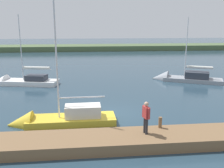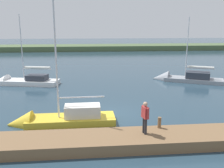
% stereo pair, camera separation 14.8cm
% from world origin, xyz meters
% --- Properties ---
extents(ground_plane, '(200.00, 200.00, 0.00)m').
position_xyz_m(ground_plane, '(0.00, 0.00, 0.00)').
color(ground_plane, '#263D4C').
extents(far_shoreline, '(180.00, 8.00, 2.40)m').
position_xyz_m(far_shoreline, '(0.00, -46.02, 0.00)').
color(far_shoreline, '#4C603D').
rests_on(far_shoreline, ground_plane).
extents(dock_pier, '(22.79, 2.19, 0.58)m').
position_xyz_m(dock_pier, '(0.00, 4.76, 0.29)').
color(dock_pier, brown).
rests_on(dock_pier, ground_plane).
extents(mooring_post_far, '(0.19, 0.19, 0.61)m').
position_xyz_m(mooring_post_far, '(-2.28, 3.99, 0.89)').
color(mooring_post_far, brown).
rests_on(mooring_post_far, dock_pier).
extents(sailboat_far_left, '(7.45, 3.38, 8.04)m').
position_xyz_m(sailboat_far_left, '(8.72, -9.90, 0.14)').
color(sailboat_far_left, white).
rests_on(sailboat_far_left, ground_plane).
extents(sailboat_behind_pier, '(7.66, 5.01, 7.82)m').
position_xyz_m(sailboat_behind_pier, '(-8.77, -9.81, 0.20)').
color(sailboat_behind_pier, gray).
rests_on(sailboat_behind_pier, ground_plane).
extents(sailboat_mid_channel, '(6.72, 1.79, 8.51)m').
position_xyz_m(sailboat_mid_channel, '(3.64, 1.47, 0.20)').
color(sailboat_mid_channel, gold).
rests_on(sailboat_mid_channel, ground_plane).
extents(person_on_dock, '(0.32, 0.64, 1.72)m').
position_xyz_m(person_on_dock, '(-1.31, 4.64, 1.58)').
color(person_on_dock, '#28282D').
rests_on(person_on_dock, dock_pier).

